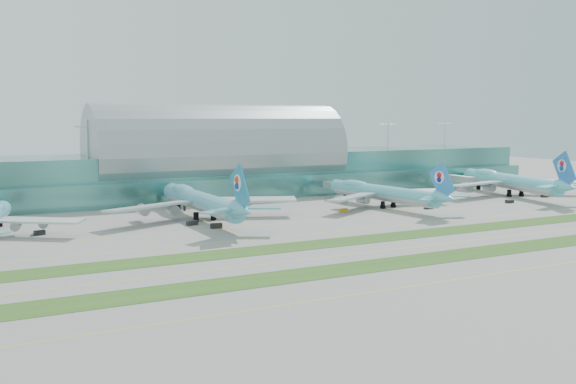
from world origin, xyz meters
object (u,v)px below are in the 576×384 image
airliner_c (381,192)px  airliner_d (509,180)px  terminal (218,165)px  airliner_b (200,200)px

airliner_c → airliner_d: bearing=-4.4°
terminal → airliner_b: bearing=-116.0°
terminal → airliner_b: size_ratio=4.10×
terminal → airliner_c: 83.89m
airliner_d → airliner_c: bearing=-166.1°
airliner_b → airliner_c: bearing=-3.7°
terminal → airliner_d: bearing=-28.3°
airliner_c → airliner_d: size_ratio=0.89×
terminal → airliner_c: size_ratio=4.59×
terminal → airliner_d: terminal is taller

